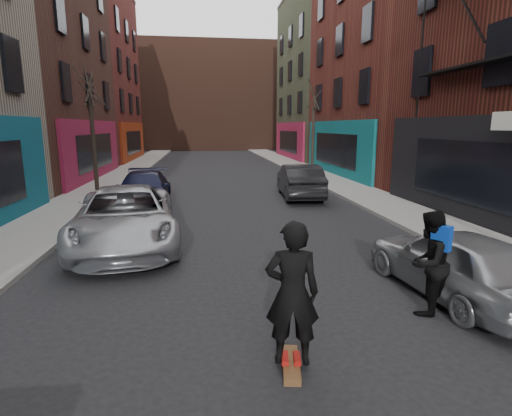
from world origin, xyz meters
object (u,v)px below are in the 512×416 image
object	(u,v)px
parked_right_end	(300,181)
skateboard	(291,364)
parked_right_far	(455,262)
pedestrian	(429,262)
tree_right_far	(313,120)
tree_left_far	(92,121)
parked_left_far	(125,217)
parked_left_end	(144,190)
skateboarder	(292,293)

from	to	relation	value
parked_right_end	skateboard	size ratio (longest dim) A/B	5.70
parked_right_far	pedestrian	distance (m)	1.10
tree_right_far	skateboard	distance (m)	22.49
parked_right_far	skateboard	distance (m)	4.06
tree_right_far	parked_right_far	bearing A→B (deg)	-97.87
skateboard	tree_left_far	bearing A→B (deg)	121.38
tree_right_far	parked_right_far	xyz separation A→B (m)	(-2.69, -19.46, -2.86)
parked_right_end	skateboard	distance (m)	13.13
skateboard	parked_left_far	bearing A→B (deg)	126.99
pedestrian	parked_right_far	bearing A→B (deg)	-178.65
skateboard	parked_left_end	bearing A→B (deg)	116.26
parked_right_far	pedestrian	bearing A→B (deg)	26.30
tree_right_far	skateboarder	xyz separation A→B (m)	(-6.24, -21.32, -2.47)
tree_right_far	parked_right_end	bearing A→B (deg)	-109.19
parked_right_end	pedestrian	size ratio (longest dim) A/B	2.54
tree_left_far	tree_right_far	world-z (taller)	tree_right_far
skateboard	skateboarder	world-z (taller)	skateboarder
tree_left_far	tree_right_far	distance (m)	13.78
skateboard	skateboarder	bearing A→B (deg)	-170.52
parked_right_end	pedestrian	bearing A→B (deg)	91.61
parked_right_far	parked_right_end	world-z (taller)	parked_right_end
parked_left_far	parked_left_end	xyz separation A→B (m)	(-0.22, 5.15, -0.08)
parked_left_far	parked_right_end	world-z (taller)	parked_left_far
skateboard	pedestrian	size ratio (longest dim) A/B	0.45
tree_right_far	skateboarder	bearing A→B (deg)	-106.32
parked_right_far	skateboarder	size ratio (longest dim) A/B	2.03
tree_left_far	parked_left_far	distance (m)	10.07
parked_left_end	parked_right_end	xyz separation A→B (m)	(6.62, 1.49, 0.05)
parked_left_end	parked_right_far	bearing A→B (deg)	-55.54
parked_right_end	skateboarder	size ratio (longest dim) A/B	2.37
tree_left_far	parked_right_end	size ratio (longest dim) A/B	1.43
parked_left_end	parked_right_far	size ratio (longest dim) A/B	1.24
tree_left_far	skateboard	xyz separation A→B (m)	(6.16, -15.32, -3.33)
parked_left_far	skateboard	distance (m)	6.88
parked_left_far	parked_right_far	bearing A→B (deg)	-39.46
tree_right_far	pedestrian	xyz separation A→B (m)	(-3.59, -20.04, -2.62)
parked_right_far	skateboarder	distance (m)	4.03
tree_right_far	skateboard	world-z (taller)	tree_right_far
parked_left_end	skateboard	bearing A→B (deg)	-75.31
tree_left_far	skateboarder	size ratio (longest dim) A/B	3.38
skateboarder	parked_left_far	bearing A→B (deg)	-53.01
parked_left_end	tree_left_far	bearing A→B (deg)	121.98
parked_left_far	skateboarder	size ratio (longest dim) A/B	2.93
skateboard	skateboarder	size ratio (longest dim) A/B	0.42
parked_left_end	pedestrian	distance (m)	11.62
parked_right_far	parked_right_end	bearing A→B (deg)	-94.72
parked_left_far	parked_left_end	world-z (taller)	parked_left_far
skateboard	pedestrian	xyz separation A→B (m)	(2.65, 1.28, 0.86)
skateboarder	pedestrian	size ratio (longest dim) A/B	1.07
parked_left_end	skateboard	size ratio (longest dim) A/B	6.06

